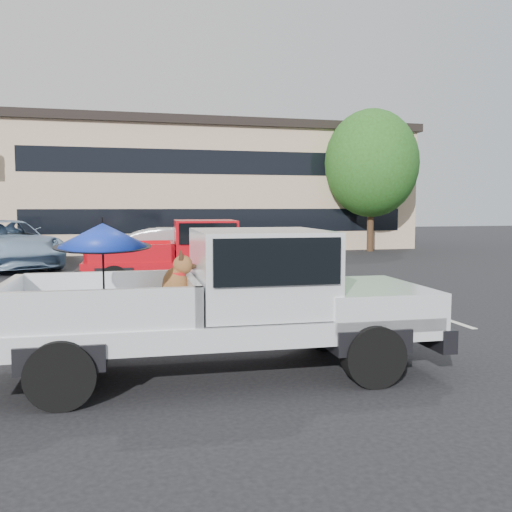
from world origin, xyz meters
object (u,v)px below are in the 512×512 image
object	(u,v)px
tree_back	(266,169)
tree_right	(371,163)
red_pickup	(199,251)
silver_sedan	(179,253)
silver_pickup	(242,293)
blue_suv	(4,244)

from	to	relation	value
tree_back	tree_right	bearing A→B (deg)	-69.44
red_pickup	silver_sedan	size ratio (longest dim) A/B	1.22
tree_back	silver_pickup	distance (m)	27.33
tree_right	silver_pickup	bearing A→B (deg)	-120.51
silver_sedan	blue_suv	world-z (taller)	blue_suv
silver_pickup	silver_sedan	distance (m)	10.23
red_pickup	silver_sedan	bearing A→B (deg)	100.94
silver_pickup	red_pickup	distance (m)	7.92
silver_pickup	red_pickup	size ratio (longest dim) A/B	1.02
red_pickup	blue_suv	size ratio (longest dim) A/B	0.93
tree_back	blue_suv	bearing A→B (deg)	-137.92
blue_suv	silver_pickup	bearing A→B (deg)	-94.33
tree_right	silver_sedan	xyz separation A→B (m)	(-10.18, -7.81, -3.45)
red_pickup	blue_suv	world-z (taller)	red_pickup
silver_sedan	red_pickup	bearing A→B (deg)	-170.10
tree_back	silver_pickup	xyz separation A→B (m)	(-7.62, -26.03, -3.36)
blue_suv	red_pickup	bearing A→B (deg)	-72.23
tree_back	red_pickup	size ratio (longest dim) A/B	1.26
tree_right	blue_suv	distance (m)	16.56
tree_right	blue_suv	xyz separation A→B (m)	(-15.82, -3.58, -3.36)
tree_back	red_pickup	world-z (taller)	tree_back
silver_sedan	blue_suv	xyz separation A→B (m)	(-5.64, 4.23, 0.09)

